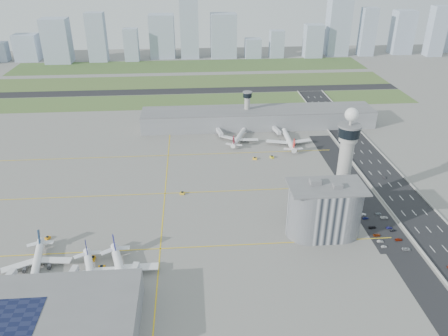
{
  "coord_description": "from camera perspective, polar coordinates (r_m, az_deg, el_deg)",
  "views": [
    {
      "loc": [
        -20.28,
        -224.33,
        146.91
      ],
      "look_at": [
        0.0,
        35.0,
        15.0
      ],
      "focal_mm": 35.0,
      "sensor_mm": 36.0,
      "label": 1
    }
  ],
  "objects": [
    {
      "name": "barrier_left",
      "position": [
        294.01,
        20.67,
        -4.89
      ],
      "size": [
        0.6,
        500.0,
        1.2
      ],
      "primitive_type": "cube",
      "color": "#9E9E99",
      "rests_on": "ground"
    },
    {
      "name": "skyline_bldg_14",
      "position": [
        711.57,
        18.24,
        16.52
      ],
      "size": [
        21.59,
        17.28,
        68.75
      ],
      "primitive_type": "cube",
      "color": "#9EADC1",
      "rests_on": "ground"
    },
    {
      "name": "jet_bridge_near_2",
      "position": [
        220.23,
        -12.29,
        -14.73
      ],
      "size": [
        5.39,
        14.31,
        5.7
      ],
      "primitive_type": null,
      "rotation": [
        0.0,
        0.0,
        1.4
      ],
      "color": "silver",
      "rests_on": "ground"
    },
    {
      "name": "skyline_bldg_12",
      "position": [
        682.17,
        11.57,
        15.95
      ],
      "size": [
        26.14,
        20.92,
        46.89
      ],
      "primitive_type": "cube",
      "color": "#9EADC1",
      "rests_on": "ground"
    },
    {
      "name": "car_lot_4",
      "position": [
        278.9,
        18.01,
        -6.23
      ],
      "size": [
        3.95,
        2.03,
        1.29
      ],
      "primitive_type": "imported",
      "rotation": [
        0.0,
        0.0,
        1.71
      ],
      "color": "navy",
      "rests_on": "ground"
    },
    {
      "name": "car_lot_1",
      "position": [
        261.22,
        19.74,
        -9.01
      ],
      "size": [
        3.7,
        1.38,
        1.21
      ],
      "primitive_type": "imported",
      "rotation": [
        0.0,
        0.0,
        1.6
      ],
      "color": "#979797",
      "rests_on": "ground"
    },
    {
      "name": "car_lot_2",
      "position": [
        265.8,
        19.33,
        -8.26
      ],
      "size": [
        4.26,
        2.17,
        1.15
      ],
      "primitive_type": "imported",
      "rotation": [
        0.0,
        0.0,
        1.63
      ],
      "color": "maroon",
      "rests_on": "ground"
    },
    {
      "name": "skyline_bldg_6",
      "position": [
        659.32,
        -12.01,
        15.46
      ],
      "size": [
        20.04,
        16.03,
        45.2
      ],
      "primitive_type": "cube",
      "color": "#9EADC1",
      "rests_on": "ground"
    },
    {
      "name": "tug_2",
      "position": [
        243.91,
        -16.77,
        -11.21
      ],
      "size": [
        2.44,
        3.54,
        2.05
      ],
      "primitive_type": null,
      "rotation": [
        0.0,
        0.0,
        -0.0
      ],
      "color": "orange",
      "rests_on": "ground"
    },
    {
      "name": "skyline_bldg_3",
      "position": [
        707.37,
        -24.34,
        14.15
      ],
      "size": [
        32.3,
        25.84,
        36.93
      ],
      "primitive_type": "cube",
      "color": "#9EADC1",
      "rests_on": "ground"
    },
    {
      "name": "tug_3",
      "position": [
        291.83,
        -5.48,
        -3.26
      ],
      "size": [
        3.74,
        3.12,
        1.86
      ],
      "primitive_type": null,
      "rotation": [
        0.0,
        0.0,
        1.24
      ],
      "color": "gold",
      "rests_on": "ground"
    },
    {
      "name": "grass_strip_2",
      "position": [
        621.92,
        -4.44,
        13.15
      ],
      "size": [
        480.0,
        70.0,
        0.08
      ],
      "primitive_type": "cube",
      "color": "#466731",
      "rests_on": "ground"
    },
    {
      "name": "skyline_bldg_4",
      "position": [
        675.68,
        -20.99,
        15.25
      ],
      "size": [
        35.81,
        28.65,
        60.36
      ],
      "primitive_type": "cube",
      "color": "#9EADC1",
      "rests_on": "ground"
    },
    {
      "name": "terminal_pier",
      "position": [
        401.98,
        4.46,
        6.58
      ],
      "size": [
        210.0,
        32.0,
        15.8
      ],
      "color": "gray",
      "rests_on": "ground"
    },
    {
      "name": "car_lot_11",
      "position": [
        286.01,
        19.52,
        -5.63
      ],
      "size": [
        3.93,
        2.02,
        1.09
      ],
      "primitive_type": "imported",
      "rotation": [
        0.0,
        0.0,
        1.7
      ],
      "color": "#8D98A0",
      "rests_on": "ground"
    },
    {
      "name": "near_terminal",
      "position": [
        211.15,
        -23.0,
        -17.51
      ],
      "size": [
        84.0,
        42.0,
        13.0
      ],
      "color": "gray",
      "rests_on": "ground"
    },
    {
      "name": "skyline_bldg_11",
      "position": [
        672.49,
        6.89,
        15.78
      ],
      "size": [
        20.22,
        16.18,
        38.97
      ],
      "primitive_type": "cube",
      "color": "#9EADC1",
      "rests_on": "ground"
    },
    {
      "name": "skyline_bldg_9",
      "position": [
        668.71,
        -0.07,
        16.91
      ],
      "size": [
        36.96,
        29.57,
        62.11
      ],
      "primitive_type": "cube",
      "color": "#9EADC1",
      "rests_on": "ground"
    },
    {
      "name": "car_lot_5",
      "position": [
        282.17,
        17.72,
        -5.79
      ],
      "size": [
        3.5,
        1.35,
        1.14
      ],
      "primitive_type": "imported",
      "rotation": [
        0.0,
        0.0,
        1.53
      ],
      "color": "white",
      "rests_on": "ground"
    },
    {
      "name": "car_lot_6",
      "position": [
        260.24,
        22.73,
        -9.74
      ],
      "size": [
        4.91,
        2.72,
        1.3
      ],
      "primitive_type": "imported",
      "rotation": [
        0.0,
        0.0,
        1.45
      ],
      "color": "#A2A5A9",
      "rests_on": "ground"
    },
    {
      "name": "car_lot_10",
      "position": [
        283.12,
        20.2,
        -6.09
      ],
      "size": [
        4.83,
        2.61,
        1.29
      ],
      "primitive_type": "imported",
      "rotation": [
        0.0,
        0.0,
        1.46
      ],
      "color": "silver",
      "rests_on": "ground"
    },
    {
      "name": "jet_bridge_near_1",
      "position": [
        226.64,
        -20.07,
        -14.58
      ],
      "size": [
        5.39,
        14.31,
        5.7
      ],
      "primitive_type": null,
      "rotation": [
        0.0,
        0.0,
        1.4
      ],
      "color": "silver",
      "rests_on": "ground"
    },
    {
      "name": "skyline_bldg_10",
      "position": [
        668.11,
        3.8,
        15.35
      ],
      "size": [
        23.01,
        18.41,
        27.75
      ],
      "primitive_type": "cube",
      "color": "#9EADC1",
      "rests_on": "ground"
    },
    {
      "name": "parking_lot",
      "position": [
        272.45,
        19.96,
        -7.58
      ],
      "size": [
        20.0,
        44.0,
        0.1
      ],
      "primitive_type": "cube",
      "color": "black",
      "rests_on": "ground"
    },
    {
      "name": "runway",
      "position": [
        508.02,
        -4.31,
        10.01
      ],
      "size": [
        480.0,
        22.0,
        0.1
      ],
      "primitive_type": "cube",
      "color": "black",
      "rests_on": "ground"
    },
    {
      "name": "jet_bridge_far_1",
      "position": [
        391.09,
        6.53,
        5.1
      ],
      "size": [
        5.39,
        14.31,
        5.7
      ],
      "primitive_type": null,
      "rotation": [
        0.0,
        0.0,
        -1.4
      ],
      "color": "silver",
      "rests_on": "ground"
    },
    {
      "name": "skyline_bldg_8",
      "position": [
        664.28,
        -4.56,
        17.7
      ],
      "size": [
        26.33,
        21.06,
        83.39
      ],
      "primitive_type": "cube",
      "color": "#9EADC1",
      "rests_on": "ground"
    },
    {
      "name": "admin_building",
      "position": [
        251.96,
        12.96,
        -5.37
      ],
      "size": [
        42.0,
        24.0,
        33.5
      ],
      "color": "#B2B2B7",
      "rests_on": "ground"
    },
    {
      "name": "taxiway_line_h_1",
      "position": [
        294.37,
        -7.72,
        -3.32
      ],
      "size": [
        260.0,
        0.6,
        0.01
      ],
      "primitive_type": "cube",
      "color": "yellow",
      "rests_on": "ground"
    },
    {
      "name": "control_tower",
      "position": [
        273.88,
        15.66,
        1.72
      ],
      "size": [
        14.0,
        14.0,
        64.5
      ],
      "color": "#ADAAA5",
      "rests_on": "ground"
    },
    {
      "name": "car_lot_8",
      "position": [
        273.07,
        21.21,
        -7.59
      ],
      "size": [
        3.78,
        1.99,
        1.23
      ],
      "primitive_type": "imported",
      "rotation": [
        0.0,
        0.0,
        1.73
      ],
      "color": "#24262D",
      "rests_on": "ground"
    },
    {
      "name": "car_hw_4",
      "position": [
        448.64,
        12.43,
        7.22
      ],
      "size": [
        1.63,
        3.55,
        1.18
      ],
      "primitive_type": "imported",
      "rotation": [
        0.0,
        0.0,
        -0.07
      ],
      "color": "slate",
      "rests_on": "ground"
    },
    {
      "name": "airplane_near_c",
      "position": [
        225.02,
        -13.37,
        -12.66
      ],
      "size": [
        49.65,
        54.21,
        12.64
      ],
      "primitive_type": null,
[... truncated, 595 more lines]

